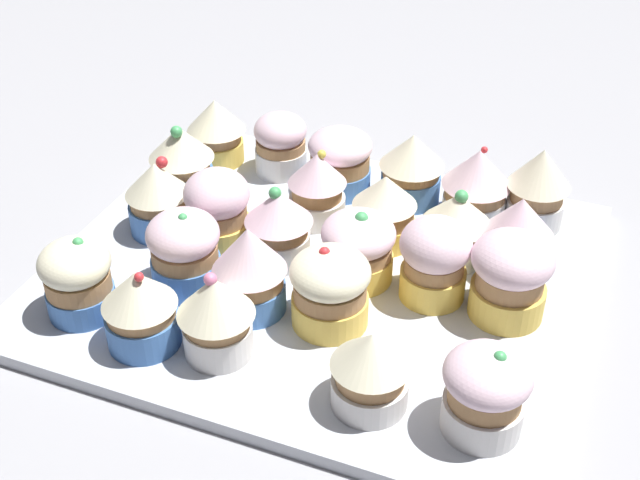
% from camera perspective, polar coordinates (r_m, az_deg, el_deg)
% --- Properties ---
extents(ground_plane, '(1.80, 1.80, 0.03)m').
position_cam_1_polar(ground_plane, '(0.77, 0.00, -3.47)').
color(ground_plane, '#9E9EA3').
extents(baking_tray, '(0.45, 0.39, 0.01)m').
position_cam_1_polar(baking_tray, '(0.75, 0.00, -2.23)').
color(baking_tray, silver).
rests_on(baking_tray, ground_plane).
extents(cupcake_0, '(0.06, 0.06, 0.07)m').
position_cam_1_polar(cupcake_0, '(0.71, -15.83, -2.43)').
color(cupcake_0, '#477AC6').
rests_on(cupcake_0, baking_tray).
extents(cupcake_1, '(0.06, 0.06, 0.07)m').
position_cam_1_polar(cupcake_1, '(0.67, -11.87, -4.43)').
color(cupcake_1, '#477AC6').
rests_on(cupcake_1, baking_tray).
extents(cupcake_2, '(0.06, 0.06, 0.08)m').
position_cam_1_polar(cupcake_2, '(0.65, -6.92, -4.90)').
color(cupcake_2, white).
rests_on(cupcake_2, baking_tray).
extents(cupcake_3, '(0.06, 0.06, 0.07)m').
position_cam_1_polar(cupcake_3, '(0.61, 3.38, -8.52)').
color(cupcake_3, white).
rests_on(cupcake_3, baking_tray).
extents(cupcake_4, '(0.06, 0.06, 0.07)m').
position_cam_1_polar(cupcake_4, '(0.60, 10.95, -9.81)').
color(cupcake_4, white).
rests_on(cupcake_4, baking_tray).
extents(cupcake_5, '(0.06, 0.06, 0.07)m').
position_cam_1_polar(cupcake_5, '(0.72, -9.00, -0.66)').
color(cupcake_5, '#477AC6').
rests_on(cupcake_5, baking_tray).
extents(cupcake_6, '(0.06, 0.06, 0.08)m').
position_cam_1_polar(cupcake_6, '(0.68, -4.71, -1.88)').
color(cupcake_6, '#477AC6').
rests_on(cupcake_6, baking_tray).
extents(cupcake_7, '(0.06, 0.06, 0.07)m').
position_cam_1_polar(cupcake_7, '(0.67, 0.67, -3.20)').
color(cupcake_7, '#EFC651').
rests_on(cupcake_7, baking_tray).
extents(cupcake_8, '(0.06, 0.06, 0.07)m').
position_cam_1_polar(cupcake_8, '(0.79, -10.55, 3.04)').
color(cupcake_8, '#477AC6').
rests_on(cupcake_8, baking_tray).
extents(cupcake_9, '(0.06, 0.06, 0.08)m').
position_cam_1_polar(cupcake_9, '(0.76, -6.89, 1.98)').
color(cupcake_9, '#EFC651').
rests_on(cupcake_9, baking_tray).
extents(cupcake_10, '(0.06, 0.06, 0.07)m').
position_cam_1_polar(cupcake_10, '(0.74, -2.84, 0.94)').
color(cupcake_10, white).
rests_on(cupcake_10, baking_tray).
extents(cupcake_11, '(0.06, 0.06, 0.07)m').
position_cam_1_polar(cupcake_11, '(0.72, 2.59, -0.38)').
color(cupcake_11, '#EFC651').
rests_on(cupcake_11, baking_tray).
extents(cupcake_12, '(0.06, 0.06, 0.07)m').
position_cam_1_polar(cupcake_12, '(0.70, 7.54, -1.40)').
color(cupcake_12, '#EFC651').
rests_on(cupcake_12, baking_tray).
extents(cupcake_13, '(0.07, 0.07, 0.08)m').
position_cam_1_polar(cupcake_13, '(0.69, 12.56, -2.26)').
color(cupcake_13, '#EFC651').
rests_on(cupcake_13, baking_tray).
extents(cupcake_14, '(0.06, 0.06, 0.08)m').
position_cam_1_polar(cupcake_14, '(0.84, -9.17, 5.33)').
color(cupcake_14, '#477AC6').
rests_on(cupcake_14, baking_tray).
extents(cupcake_15, '(0.05, 0.05, 0.07)m').
position_cam_1_polar(cupcake_15, '(0.79, -0.19, 3.59)').
color(cupcake_15, white).
rests_on(cupcake_15, baking_tray).
extents(cupcake_16, '(0.06, 0.06, 0.07)m').
position_cam_1_polar(cupcake_16, '(0.76, 4.30, 2.10)').
color(cupcake_16, '#EFC651').
rests_on(cupcake_16, baking_tray).
extents(cupcake_17, '(0.06, 0.06, 0.07)m').
position_cam_1_polar(cupcake_17, '(0.75, 9.02, 0.98)').
color(cupcake_17, white).
rests_on(cupcake_17, baking_tray).
extents(cupcake_18, '(0.06, 0.06, 0.07)m').
position_cam_1_polar(cupcake_18, '(0.74, 13.01, 0.39)').
color(cupcake_18, '#477AC6').
rests_on(cupcake_18, baking_tray).
extents(cupcake_19, '(0.06, 0.06, 0.07)m').
position_cam_1_polar(cupcake_19, '(0.89, -6.91, 7.34)').
color(cupcake_19, '#EFC651').
rests_on(cupcake_19, baking_tray).
extents(cupcake_20, '(0.05, 0.05, 0.06)m').
position_cam_1_polar(cupcake_20, '(0.87, -2.64, 6.46)').
color(cupcake_20, white).
rests_on(cupcake_20, baking_tray).
extents(cupcake_21, '(0.06, 0.06, 0.06)m').
position_cam_1_polar(cupcake_21, '(0.84, 1.34, 5.34)').
color(cupcake_21, '#477AC6').
rests_on(cupcake_21, baking_tray).
extents(cupcake_22, '(0.06, 0.06, 0.07)m').
position_cam_1_polar(cupcake_22, '(0.82, 6.11, 4.88)').
color(cupcake_22, '#477AC6').
rests_on(cupcake_22, baking_tray).
extents(cupcake_23, '(0.06, 0.06, 0.08)m').
position_cam_1_polar(cupcake_23, '(0.80, 10.34, 3.71)').
color(cupcake_23, white).
rests_on(cupcake_23, baking_tray).
extents(cupcake_24, '(0.06, 0.06, 0.08)m').
position_cam_1_polar(cupcake_24, '(0.81, 14.31, 3.50)').
color(cupcake_24, white).
rests_on(cupcake_24, baking_tray).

